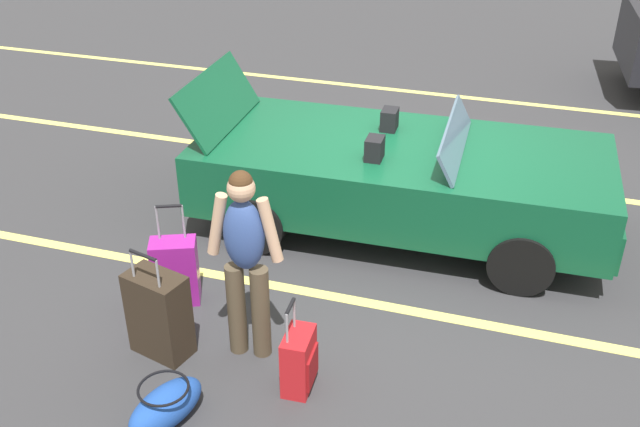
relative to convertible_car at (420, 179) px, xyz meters
name	(u,v)px	position (x,y,z in m)	size (l,w,h in m)	color
ground_plane	(397,227)	(-0.20, -0.01, -0.59)	(80.00, 80.00, 0.00)	#333335
lot_line_near	(365,303)	(-0.20, -1.39, -0.59)	(18.00, 0.12, 0.01)	#EAE066
lot_line_mid	(420,173)	(-0.20, 1.31, -0.59)	(18.00, 0.12, 0.01)	#EAE066
lot_line_far	(453,96)	(-0.20, 4.01, -0.59)	(18.00, 0.12, 0.01)	#EAE066
convertible_car	(420,179)	(0.00, 0.00, 0.00)	(4.26, 1.92, 1.50)	#0F4C2D
suitcase_large_black	(159,314)	(-1.62, -2.51, -0.22)	(0.54, 0.40, 0.99)	#2D2319
suitcase_medium_bright	(175,271)	(-1.82, -1.85, -0.28)	(0.46, 0.38, 0.95)	#991E8C
suitcase_small_carryon	(299,361)	(-0.42, -2.57, -0.34)	(0.24, 0.35, 0.77)	red
duffel_bag	(166,406)	(-1.22, -3.21, -0.43)	(0.51, 0.70, 0.34)	#1E479E
traveler_person	(245,256)	(-0.93, -2.30, 0.34)	(0.61, 0.25, 1.65)	#4C3F2D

